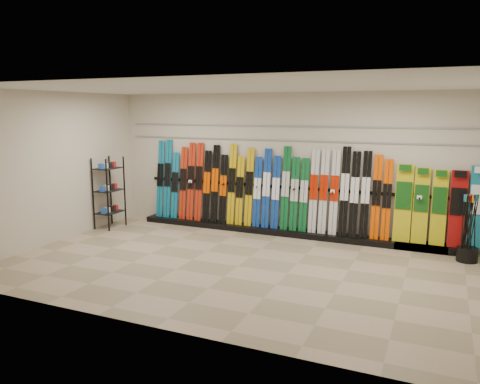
% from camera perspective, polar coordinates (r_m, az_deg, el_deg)
% --- Properties ---
extents(floor, '(8.00, 8.00, 0.00)m').
position_cam_1_polar(floor, '(8.09, -0.26, -9.03)').
color(floor, gray).
rests_on(floor, ground).
extents(back_wall, '(8.00, 0.00, 8.00)m').
position_cam_1_polar(back_wall, '(10.06, 5.50, 3.45)').
color(back_wall, beige).
rests_on(back_wall, floor).
extents(left_wall, '(0.00, 5.00, 5.00)m').
position_cam_1_polar(left_wall, '(10.03, -21.70, 2.77)').
color(left_wall, beige).
rests_on(left_wall, floor).
extents(ceiling, '(8.00, 8.00, 0.00)m').
position_cam_1_polar(ceiling, '(7.66, -0.28, 12.70)').
color(ceiling, silver).
rests_on(ceiling, back_wall).
extents(ski_rack_base, '(8.00, 0.40, 0.12)m').
position_cam_1_polar(ski_rack_base, '(10.05, 6.19, -4.93)').
color(ski_rack_base, black).
rests_on(ski_rack_base, floor).
extents(skis, '(5.37, 0.24, 1.83)m').
position_cam_1_polar(skis, '(10.13, 2.68, 0.44)').
color(skis, '#0F6B90').
rests_on(skis, ski_rack_base).
extents(snowboards, '(1.58, 0.23, 1.52)m').
position_cam_1_polar(snowboards, '(9.52, 23.04, -1.64)').
color(snowboards, gold).
rests_on(snowboards, ski_rack_base).
extents(accessory_rack, '(0.40, 0.60, 1.59)m').
position_cam_1_polar(accessory_rack, '(10.92, -15.67, -0.08)').
color(accessory_rack, black).
rests_on(accessory_rack, floor).
extents(pole_bin, '(0.35, 0.35, 0.25)m').
position_cam_1_polar(pole_bin, '(9.22, 25.94, -6.86)').
color(pole_bin, black).
rests_on(pole_bin, floor).
extents(ski_poles, '(0.27, 0.26, 1.18)m').
position_cam_1_polar(ski_poles, '(9.07, 26.08, -3.97)').
color(ski_poles, black).
rests_on(ski_poles, pole_bin).
extents(slatwall_rail_0, '(7.60, 0.02, 0.03)m').
position_cam_1_polar(slatwall_rail_0, '(9.99, 5.51, 6.29)').
color(slatwall_rail_0, gray).
rests_on(slatwall_rail_0, back_wall).
extents(slatwall_rail_1, '(7.60, 0.02, 0.03)m').
position_cam_1_polar(slatwall_rail_1, '(9.98, 5.54, 8.01)').
color(slatwall_rail_1, gray).
rests_on(slatwall_rail_1, back_wall).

